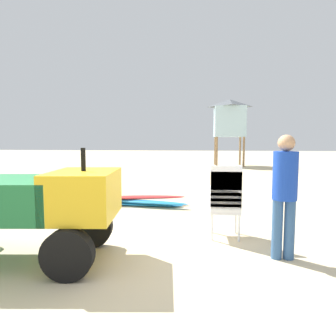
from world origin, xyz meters
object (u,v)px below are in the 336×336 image
object	(u,v)px
stacked_plastic_chairs	(225,196)
lifeguard_near_right	(285,189)
lifeguard_tower	(229,118)
surfboard_pile	(140,201)
utility_cart	(23,203)

from	to	relation	value
stacked_plastic_chairs	lifeguard_near_right	world-z (taller)	lifeguard_near_right
lifeguard_near_right	lifeguard_tower	distance (m)	14.80
lifeguard_tower	surfboard_pile	bearing A→B (deg)	-105.80
utility_cart	lifeguard_tower	distance (m)	15.77
utility_cart	stacked_plastic_chairs	world-z (taller)	utility_cart
utility_cart	surfboard_pile	distance (m)	3.63
lifeguard_near_right	stacked_plastic_chairs	bearing A→B (deg)	132.56
utility_cart	lifeguard_tower	bearing A→B (deg)	74.47
utility_cart	lifeguard_tower	size ratio (longest dim) A/B	0.66
stacked_plastic_chairs	lifeguard_near_right	distance (m)	1.07
lifeguard_tower	stacked_plastic_chairs	bearing A→B (deg)	-96.04
lifeguard_near_right	lifeguard_tower	bearing A→B (deg)	87.01
stacked_plastic_chairs	surfboard_pile	xyz separation A→B (m)	(-1.82, 2.28, -0.58)
surfboard_pile	lifeguard_tower	size ratio (longest dim) A/B	0.61
utility_cart	lifeguard_near_right	distance (m)	3.45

